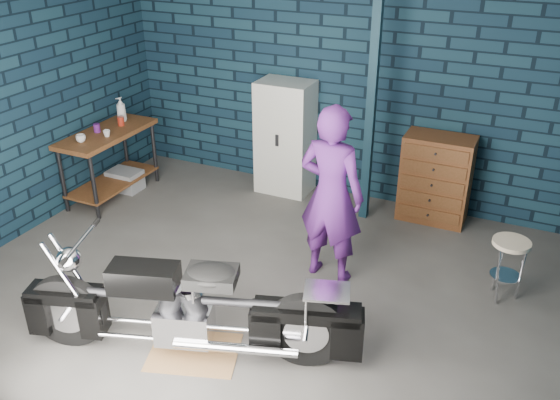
{
  "coord_description": "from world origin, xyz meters",
  "views": [
    {
      "loc": [
        2.36,
        -4.46,
        3.55
      ],
      "look_at": [
        0.15,
        0.3,
        0.9
      ],
      "focal_mm": 38.0,
      "sensor_mm": 36.0,
      "label": 1
    }
  ],
  "objects_px": {
    "workbench": "(111,164)",
    "person": "(331,195)",
    "motorcycle": "(190,302)",
    "locker": "(285,138)",
    "storage_bin": "(125,180)",
    "shop_stool": "(506,270)",
    "tool_chest": "(435,179)"
  },
  "relations": [
    {
      "from": "storage_bin",
      "to": "tool_chest",
      "type": "height_order",
      "value": "tool_chest"
    },
    {
      "from": "storage_bin",
      "to": "motorcycle",
      "type": "bearing_deg",
      "value": -42.73
    },
    {
      "from": "person",
      "to": "shop_stool",
      "type": "xyz_separation_m",
      "value": [
        1.72,
        0.34,
        -0.61
      ]
    },
    {
      "from": "person",
      "to": "storage_bin",
      "type": "relative_size",
      "value": 4.26
    },
    {
      "from": "workbench",
      "to": "shop_stool",
      "type": "relative_size",
      "value": 2.13
    },
    {
      "from": "motorcycle",
      "to": "person",
      "type": "height_order",
      "value": "person"
    },
    {
      "from": "workbench",
      "to": "storage_bin",
      "type": "bearing_deg",
      "value": 84.7
    },
    {
      "from": "motorcycle",
      "to": "locker",
      "type": "bearing_deg",
      "value": 83.05
    },
    {
      "from": "person",
      "to": "tool_chest",
      "type": "height_order",
      "value": "person"
    },
    {
      "from": "tool_chest",
      "to": "shop_stool",
      "type": "height_order",
      "value": "tool_chest"
    },
    {
      "from": "storage_bin",
      "to": "shop_stool",
      "type": "bearing_deg",
      "value": -5.1
    },
    {
      "from": "tool_chest",
      "to": "shop_stool",
      "type": "distance_m",
      "value": 1.69
    },
    {
      "from": "workbench",
      "to": "shop_stool",
      "type": "xyz_separation_m",
      "value": [
        5.01,
        -0.23,
        -0.13
      ]
    },
    {
      "from": "locker",
      "to": "storage_bin",
      "type": "bearing_deg",
      "value": -155.46
    },
    {
      "from": "person",
      "to": "locker",
      "type": "relative_size",
      "value": 1.24
    },
    {
      "from": "motorcycle",
      "to": "person",
      "type": "bearing_deg",
      "value": 51.2
    },
    {
      "from": "person",
      "to": "shop_stool",
      "type": "height_order",
      "value": "person"
    },
    {
      "from": "workbench",
      "to": "motorcycle",
      "type": "distance_m",
      "value": 3.46
    },
    {
      "from": "workbench",
      "to": "locker",
      "type": "bearing_deg",
      "value": 29.22
    },
    {
      "from": "motorcycle",
      "to": "shop_stool",
      "type": "relative_size",
      "value": 3.77
    },
    {
      "from": "person",
      "to": "shop_stool",
      "type": "relative_size",
      "value": 2.86
    },
    {
      "from": "person",
      "to": "storage_bin",
      "type": "distance_m",
      "value": 3.45
    },
    {
      "from": "shop_stool",
      "to": "locker",
      "type": "bearing_deg",
      "value": 155.68
    },
    {
      "from": "storage_bin",
      "to": "locker",
      "type": "xyz_separation_m",
      "value": [
        1.99,
        0.91,
        0.62
      ]
    },
    {
      "from": "storage_bin",
      "to": "tool_chest",
      "type": "xyz_separation_m",
      "value": [
        3.99,
        0.91,
        0.41
      ]
    },
    {
      "from": "storage_bin",
      "to": "locker",
      "type": "bearing_deg",
      "value": 24.54
    },
    {
      "from": "motorcycle",
      "to": "shop_stool",
      "type": "bearing_deg",
      "value": 22.35
    },
    {
      "from": "person",
      "to": "tool_chest",
      "type": "xyz_separation_m",
      "value": [
        0.73,
        1.69,
        -0.4
      ]
    },
    {
      "from": "motorcycle",
      "to": "storage_bin",
      "type": "height_order",
      "value": "motorcycle"
    },
    {
      "from": "workbench",
      "to": "person",
      "type": "distance_m",
      "value": 3.37
    },
    {
      "from": "motorcycle",
      "to": "shop_stool",
      "type": "height_order",
      "value": "motorcycle"
    },
    {
      "from": "workbench",
      "to": "motorcycle",
      "type": "height_order",
      "value": "motorcycle"
    }
  ]
}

